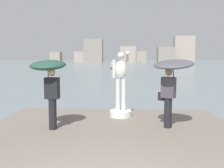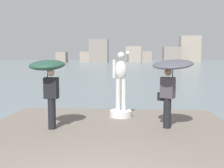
# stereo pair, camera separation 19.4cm
# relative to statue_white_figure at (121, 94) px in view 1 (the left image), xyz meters

# --- Properties ---
(ground_plane) EXTENTS (400.00, 400.00, 0.00)m
(ground_plane) POSITION_rel_statue_white_figure_xyz_m (-0.30, 34.49, -1.17)
(ground_plane) COLOR slate
(pier) EXTENTS (7.28, 9.80, 0.40)m
(pier) POSITION_rel_statue_white_figure_xyz_m (-0.30, -3.61, -0.97)
(pier) COLOR #70665B
(pier) RESTS_ON ground
(statue_white_figure) EXTENTS (0.76, 0.94, 2.26)m
(statue_white_figure) POSITION_rel_statue_white_figure_xyz_m (0.00, 0.00, 0.00)
(statue_white_figure) COLOR white
(statue_white_figure) RESTS_ON pier
(onlooker_left) EXTENTS (1.10, 1.12, 2.02)m
(onlooker_left) POSITION_rel_statue_white_figure_xyz_m (-2.00, -1.66, 0.79)
(onlooker_left) COLOR black
(onlooker_left) RESTS_ON pier
(onlooker_right) EXTENTS (1.58, 1.58, 2.04)m
(onlooker_right) POSITION_rel_statue_white_figure_xyz_m (1.46, -1.41, 0.80)
(onlooker_right) COLOR black
(onlooker_right) RESTS_ON pier
(boat_near) EXTENTS (3.12, 3.87, 1.43)m
(boat_near) POSITION_rel_statue_white_figure_xyz_m (-1.60, 45.09, -0.65)
(boat_near) COLOR #B2993D
(boat_near) RESTS_ON ground
(distant_skyline) EXTENTS (73.94, 12.57, 13.25)m
(distant_skyline) POSITION_rel_statue_white_figure_xyz_m (5.35, 124.44, 3.61)
(distant_skyline) COLOR gray
(distant_skyline) RESTS_ON ground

